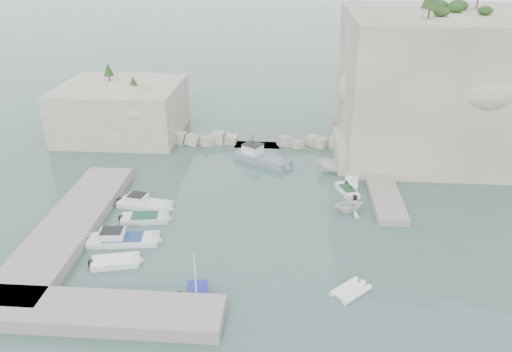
# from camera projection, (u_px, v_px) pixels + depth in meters

# --- Properties ---
(ground) EXTENTS (400.00, 400.00, 0.00)m
(ground) POSITION_uv_depth(u_px,v_px,m) (251.00, 232.00, 46.67)
(ground) COLOR #3F5E59
(ground) RESTS_ON ground
(cliff_east) EXTENTS (26.00, 22.00, 17.00)m
(cliff_east) POSITION_uv_depth(u_px,v_px,m) (449.00, 84.00, 62.24)
(cliff_east) COLOR beige
(cliff_east) RESTS_ON ground
(cliff_terrace) EXTENTS (8.00, 10.00, 2.50)m
(cliff_terrace) POSITION_uv_depth(u_px,v_px,m) (368.00, 151.00, 61.50)
(cliff_terrace) COLOR beige
(cliff_terrace) RESTS_ON ground
(outcrop_west) EXTENTS (16.00, 14.00, 7.00)m
(outcrop_west) POSITION_uv_depth(u_px,v_px,m) (122.00, 110.00, 69.00)
(outcrop_west) COLOR beige
(outcrop_west) RESTS_ON ground
(quay_west) EXTENTS (5.00, 24.00, 1.10)m
(quay_west) POSITION_uv_depth(u_px,v_px,m) (70.00, 226.00, 46.65)
(quay_west) COLOR #9E9689
(quay_west) RESTS_ON ground
(quay_south) EXTENTS (18.00, 4.00, 1.10)m
(quay_south) POSITION_uv_depth(u_px,v_px,m) (99.00, 312.00, 35.82)
(quay_south) COLOR #9E9689
(quay_south) RESTS_ON ground
(ledge_east) EXTENTS (3.00, 16.00, 0.80)m
(ledge_east) POSITION_uv_depth(u_px,v_px,m) (381.00, 186.00, 54.62)
(ledge_east) COLOR #9E9689
(ledge_east) RESTS_ON ground
(breakwater) EXTENTS (28.00, 3.00, 1.40)m
(breakwater) POSITION_uv_depth(u_px,v_px,m) (257.00, 140.00, 66.26)
(breakwater) COLOR beige
(breakwater) RESTS_ON ground
(motorboat_d) EXTENTS (7.10, 2.84, 1.40)m
(motorboat_d) POSITION_uv_depth(u_px,v_px,m) (124.00, 242.00, 45.11)
(motorboat_d) COLOR white
(motorboat_d) RESTS_ON ground
(motorboat_e) EXTENTS (4.59, 2.74, 0.70)m
(motorboat_e) POSITION_uv_depth(u_px,v_px,m) (116.00, 264.00, 42.07)
(motorboat_e) COLOR white
(motorboat_e) RESTS_ON ground
(motorboat_b) EXTENTS (6.27, 2.99, 1.40)m
(motorboat_b) POSITION_uv_depth(u_px,v_px,m) (145.00, 207.00, 51.14)
(motorboat_b) COLOR white
(motorboat_b) RESTS_ON ground
(motorboat_c) EXTENTS (5.15, 2.48, 0.70)m
(motorboat_c) POSITION_uv_depth(u_px,v_px,m) (145.00, 221.00, 48.61)
(motorboat_c) COLOR silver
(motorboat_c) RESTS_ON ground
(rowboat) EXTENTS (5.09, 3.98, 0.96)m
(rowboat) POSITION_uv_depth(u_px,v_px,m) (197.00, 303.00, 37.54)
(rowboat) COLOR white
(rowboat) RESTS_ON ground
(inflatable_dinghy) EXTENTS (3.51, 3.48, 0.44)m
(inflatable_dinghy) POSITION_uv_depth(u_px,v_px,m) (350.00, 292.00, 38.73)
(inflatable_dinghy) COLOR white
(inflatable_dinghy) RESTS_ON ground
(tender_east_a) EXTENTS (4.38, 4.09, 1.87)m
(tender_east_a) POSITION_uv_depth(u_px,v_px,m) (349.00, 211.00, 50.27)
(tender_east_a) COLOR white
(tender_east_a) RESTS_ON ground
(tender_east_b) EXTENTS (2.63, 4.24, 0.70)m
(tender_east_b) POSITION_uv_depth(u_px,v_px,m) (347.00, 193.00, 53.95)
(tender_east_b) COLOR white
(tender_east_b) RESTS_ON ground
(tender_east_c) EXTENTS (2.11, 4.69, 0.70)m
(tender_east_c) POSITION_uv_depth(u_px,v_px,m) (351.00, 184.00, 55.96)
(tender_east_c) COLOR white
(tender_east_c) RESTS_ON ground
(tender_east_d) EXTENTS (5.05, 2.15, 1.91)m
(tender_east_d) POSITION_uv_depth(u_px,v_px,m) (339.00, 172.00, 58.71)
(tender_east_d) COLOR white
(tender_east_d) RESTS_ON ground
(work_boat) EXTENTS (8.05, 6.16, 2.20)m
(work_boat) POSITION_uv_depth(u_px,v_px,m) (262.00, 162.00, 61.36)
(work_boat) COLOR slate
(work_boat) RESTS_ON ground
(rowboat_mast) EXTENTS (0.10, 0.10, 4.20)m
(rowboat_mast) POSITION_uv_depth(u_px,v_px,m) (195.00, 275.00, 36.44)
(rowboat_mast) COLOR white
(rowboat_mast) RESTS_ON rowboat
(vegetation) EXTENTS (53.48, 13.88, 13.40)m
(vegetation) POSITION_uv_depth(u_px,v_px,m) (415.00, 3.00, 59.80)
(vegetation) COLOR #1E4219
(vegetation) RESTS_ON ground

